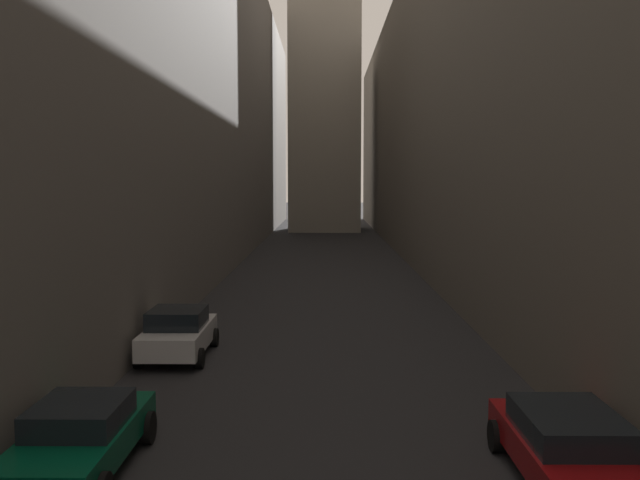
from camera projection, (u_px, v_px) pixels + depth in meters
name	position (u px, v px, depth m)	size (l,w,h in m)	color
ground_plane	(324.00, 268.00, 43.12)	(264.00, 264.00, 0.00)	#232326
building_block_left	(157.00, 85.00, 44.22)	(10.38, 108.00, 23.00)	slate
building_block_right	(526.00, 110.00, 44.17)	(14.76, 108.00, 19.84)	#60594F
parked_car_left_third	(81.00, 436.00, 12.72)	(1.93, 4.37, 1.35)	#05472D
parked_car_left_far	(178.00, 332.00, 21.19)	(1.98, 3.95, 1.51)	silver
parked_car_right_third	(567.00, 444.00, 12.30)	(2.00, 4.24, 1.34)	maroon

